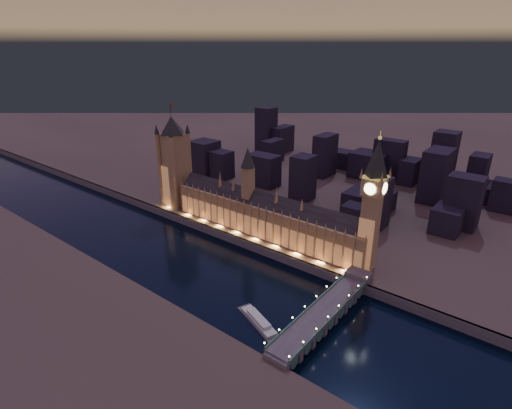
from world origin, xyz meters
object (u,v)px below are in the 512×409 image
Objects in this scene: victoria_tower at (174,157)px; westminster_bridge at (326,312)px; elizabeth_tower at (373,196)px; river_boat at (259,321)px; palace_of_westminster at (264,215)px.

victoria_tower is 236.38m from westminster_bridge.
elizabeth_tower is 2.55× the size of river_boat.
elizabeth_tower is at bearing 0.10° from palace_of_westminster.
river_boat is (-33.16, -29.97, -4.43)m from westminster_bridge.
victoria_tower reaches higher than westminster_bridge.
elizabeth_tower is at bearing 0.00° from victoria_tower.
victoria_tower is 218.35m from river_boat.
palace_of_westminster is 122.07m from westminster_bridge.
palace_of_westminster is 107.25m from elizabeth_tower.
westminster_bridge is (101.17, -65.21, -20.38)m from palace_of_westminster.
westminster_bridge is at bearing -16.52° from victoria_tower.
river_boat is at bearing -26.98° from victoria_tower.
palace_of_westminster is at bearing 125.55° from river_boat.
victoria_tower is 2.52× the size of river_boat.
elizabeth_tower is 90.32m from westminster_bridge.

